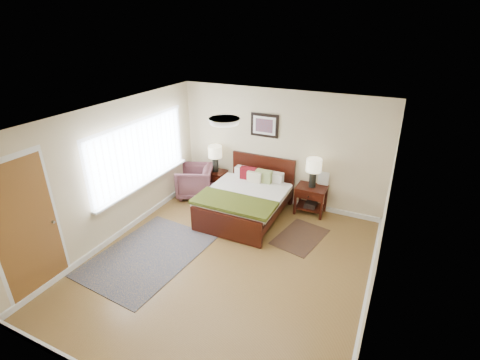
{
  "coord_description": "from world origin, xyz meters",
  "views": [
    {
      "loc": [
        2.22,
        -4.2,
        3.75
      ],
      "look_at": [
        -0.26,
        1.08,
        1.05
      ],
      "focal_mm": 26.0,
      "sensor_mm": 36.0,
      "label": 1
    }
  ],
  "objects_px": {
    "bed": "(246,196)",
    "nightstand_right": "(311,197)",
    "nightstand_left": "(215,176)",
    "lamp_left": "(215,154)",
    "armchair": "(195,181)",
    "lamp_right": "(314,168)",
    "rug_persian": "(148,255)"
  },
  "relations": [
    {
      "from": "bed",
      "to": "nightstand_left",
      "type": "bearing_deg",
      "value": 148.23
    },
    {
      "from": "rug_persian",
      "to": "nightstand_left",
      "type": "bearing_deg",
      "value": 96.82
    },
    {
      "from": "nightstand_left",
      "to": "lamp_left",
      "type": "bearing_deg",
      "value": 90.0
    },
    {
      "from": "bed",
      "to": "nightstand_right",
      "type": "bearing_deg",
      "value": 30.55
    },
    {
      "from": "lamp_right",
      "to": "bed",
      "type": "bearing_deg",
      "value": -148.92
    },
    {
      "from": "nightstand_left",
      "to": "nightstand_right",
      "type": "distance_m",
      "value": 2.27
    },
    {
      "from": "nightstand_left",
      "to": "armchair",
      "type": "bearing_deg",
      "value": -135.58
    },
    {
      "from": "armchair",
      "to": "rug_persian",
      "type": "xyz_separation_m",
      "value": [
        0.45,
        -2.31,
        -0.36
      ]
    },
    {
      "from": "bed",
      "to": "nightstand_right",
      "type": "relative_size",
      "value": 3.1
    },
    {
      "from": "bed",
      "to": "armchair",
      "type": "xyz_separation_m",
      "value": [
        -1.45,
        0.34,
        -0.11
      ]
    },
    {
      "from": "lamp_left",
      "to": "armchair",
      "type": "xyz_separation_m",
      "value": [
        -0.35,
        -0.36,
        -0.6
      ]
    },
    {
      "from": "nightstand_left",
      "to": "armchair",
      "type": "relative_size",
      "value": 0.68
    },
    {
      "from": "lamp_right",
      "to": "nightstand_right",
      "type": "bearing_deg",
      "value": -90.0
    },
    {
      "from": "lamp_right",
      "to": "armchair",
      "type": "distance_m",
      "value": 2.72
    },
    {
      "from": "nightstand_left",
      "to": "rug_persian",
      "type": "xyz_separation_m",
      "value": [
        0.1,
        -2.65,
        -0.42
      ]
    },
    {
      "from": "nightstand_right",
      "to": "armchair",
      "type": "height_order",
      "value": "armchair"
    },
    {
      "from": "lamp_left",
      "to": "armchair",
      "type": "bearing_deg",
      "value": -133.96
    },
    {
      "from": "bed",
      "to": "rug_persian",
      "type": "xyz_separation_m",
      "value": [
        -1.0,
        -1.96,
        -0.47
      ]
    },
    {
      "from": "armchair",
      "to": "nightstand_left",
      "type": "bearing_deg",
      "value": 112.91
    },
    {
      "from": "armchair",
      "to": "rug_persian",
      "type": "relative_size",
      "value": 0.37
    },
    {
      "from": "nightstand_left",
      "to": "lamp_left",
      "type": "xyz_separation_m",
      "value": [
        0.0,
        0.02,
        0.54
      ]
    },
    {
      "from": "bed",
      "to": "armchair",
      "type": "bearing_deg",
      "value": 166.64
    },
    {
      "from": "nightstand_left",
      "to": "rug_persian",
      "type": "bearing_deg",
      "value": -87.75
    },
    {
      "from": "lamp_right",
      "to": "nightstand_left",
      "type": "bearing_deg",
      "value": -179.5
    },
    {
      "from": "lamp_left",
      "to": "armchair",
      "type": "distance_m",
      "value": 0.78
    },
    {
      "from": "bed",
      "to": "armchair",
      "type": "distance_m",
      "value": 1.49
    },
    {
      "from": "lamp_left",
      "to": "rug_persian",
      "type": "relative_size",
      "value": 0.28
    },
    {
      "from": "nightstand_left",
      "to": "lamp_right",
      "type": "xyz_separation_m",
      "value": [
        2.27,
        0.02,
        0.61
      ]
    },
    {
      "from": "nightstand_right",
      "to": "rug_persian",
      "type": "bearing_deg",
      "value": -129.23
    },
    {
      "from": "lamp_left",
      "to": "lamp_right",
      "type": "bearing_deg",
      "value": 0.0
    },
    {
      "from": "nightstand_right",
      "to": "nightstand_left",
      "type": "bearing_deg",
      "value": -179.87
    },
    {
      "from": "lamp_left",
      "to": "lamp_right",
      "type": "height_order",
      "value": "lamp_right"
    }
  ]
}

